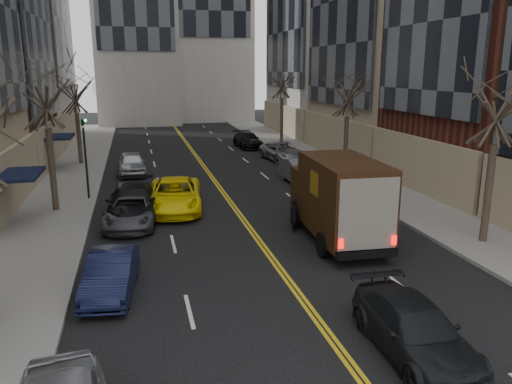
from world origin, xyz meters
TOP-DOWN VIEW (x-y plane):
  - sidewalk_left at (-9.00, 27.00)m, footprint 4.00×66.00m
  - sidewalk_right at (9.00, 27.00)m, footprint 4.00×66.00m
  - tree_lf_mid at (-8.80, 20.00)m, footprint 3.20×3.20m
  - tree_lf_far at (-8.80, 33.00)m, footprint 3.20×3.20m
  - tree_rt_near at (8.80, 11.00)m, footprint 3.20×3.20m
  - tree_rt_mid at (8.80, 25.00)m, footprint 3.20×3.20m
  - tree_rt_far at (8.80, 40.00)m, footprint 3.20×3.20m
  - traffic_signal at (-7.39, 22.00)m, footprint 0.29×0.26m
  - ups_truck at (3.18, 12.84)m, footprint 2.86×6.51m
  - observer_sedan at (1.72, 4.40)m, footprint 1.99×4.64m
  - taxi at (-3.00, 19.06)m, footprint 3.18×5.87m
  - pedestrian at (1.83, 14.43)m, footprint 0.44×0.60m
  - parked_lf_b at (-5.76, 9.83)m, footprint 1.83×4.13m
  - parked_lf_c at (-5.10, 17.04)m, footprint 2.83×5.04m
  - parked_lf_d at (-5.10, 17.91)m, footprint 2.62×5.71m
  - parked_lf_e at (-5.10, 28.60)m, footprint 1.90×4.45m
  - parked_rt_a at (5.10, 23.24)m, footprint 1.71×4.57m
  - parked_rt_b at (6.30, 31.14)m, footprint 2.93×5.30m
  - parked_rt_c at (5.10, 38.32)m, footprint 2.11×4.78m

SIDE VIEW (x-z plane):
  - sidewalk_left at x=-9.00m, z-range 0.00..0.15m
  - sidewalk_right at x=9.00m, z-range 0.00..0.15m
  - parked_lf_b at x=-5.76m, z-range 0.00..1.32m
  - observer_sedan at x=1.72m, z-range 0.00..1.33m
  - parked_lf_c at x=-5.10m, z-range 0.00..1.33m
  - parked_rt_c at x=5.10m, z-range 0.00..1.37m
  - parked_rt_b at x=6.30m, z-range 0.00..1.41m
  - parked_rt_a at x=5.10m, z-range 0.00..1.49m
  - parked_lf_e at x=-5.10m, z-range 0.00..1.50m
  - pedestrian at x=1.83m, z-range 0.00..1.52m
  - taxi at x=-3.00m, z-range 0.00..1.56m
  - parked_lf_d at x=-5.10m, z-range 0.00..1.62m
  - ups_truck at x=3.18m, z-range 0.01..3.52m
  - traffic_signal at x=-7.39m, z-range 0.47..5.17m
  - tree_lf_far at x=-8.80m, z-range 1.97..10.08m
  - tree_rt_mid at x=8.80m, z-range 2.01..10.33m
  - tree_rt_near at x=8.80m, z-range 2.10..10.81m
  - tree_lf_mid at x=-8.80m, z-range 2.14..11.05m
  - tree_rt_far at x=8.80m, z-range 2.19..11.29m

